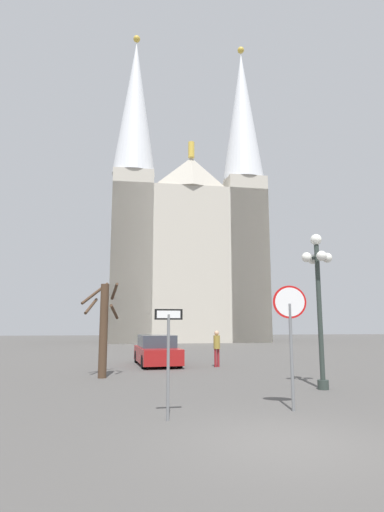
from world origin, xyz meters
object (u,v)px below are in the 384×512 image
at_px(one_way_arrow_sign, 168,349).
at_px(pedestrian_walking, 217,345).
at_px(street_lamp, 318,286).
at_px(parked_car_near_red, 157,351).
at_px(stop_sign, 290,321).
at_px(cathedral, 187,239).
at_px(bare_tree, 103,326).

height_order(one_way_arrow_sign, pedestrian_walking, one_way_arrow_sign).
height_order(street_lamp, parked_car_near_red, street_lamp).
bearing_deg(one_way_arrow_sign, stop_sign, 10.65).
bearing_deg(street_lamp, parked_car_near_red, 121.76).
relative_size(cathedral, street_lamp, 6.84).
distance_m(stop_sign, street_lamp, 3.88).
height_order(stop_sign, one_way_arrow_sign, stop_sign).
height_order(stop_sign, parked_car_near_red, stop_sign).
bearing_deg(bare_tree, parked_car_near_red, 62.65).
xyz_separation_m(one_way_arrow_sign, bare_tree, (-2.12, 7.29, 0.45)).
bearing_deg(street_lamp, cathedral, 91.38).
bearing_deg(parked_car_near_red, street_lamp, -58.24).
xyz_separation_m(bare_tree, pedestrian_walking, (5.22, 3.26, -0.95)).
bearing_deg(bare_tree, pedestrian_walking, 32.02).
xyz_separation_m(stop_sign, pedestrian_walking, (-0.06, 9.96, -1.15)).
distance_m(bare_tree, parked_car_near_red, 5.26).
bearing_deg(street_lamp, pedestrian_walking, 107.65).
relative_size(cathedral, parked_car_near_red, 7.91).
relative_size(parked_car_near_red, pedestrian_walking, 2.56).
xyz_separation_m(cathedral, pedestrian_walking, (-1.43, -25.81, -10.51)).
bearing_deg(bare_tree, street_lamp, -26.47).
bearing_deg(parked_car_near_red, bare_tree, -117.35).
height_order(stop_sign, street_lamp, street_lamp).
distance_m(street_lamp, bare_tree, 8.42).
bearing_deg(one_way_arrow_sign, cathedral, 82.90).
bearing_deg(pedestrian_walking, parked_car_near_red, 156.32).
bearing_deg(parked_car_near_red, pedestrian_walking, -23.68).
relative_size(cathedral, stop_sign, 11.38).
xyz_separation_m(cathedral, parked_car_near_red, (-4.31, -24.55, -10.87)).
distance_m(stop_sign, one_way_arrow_sign, 3.28).
height_order(street_lamp, pedestrian_walking, street_lamp).
relative_size(one_way_arrow_sign, street_lamp, 0.48).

